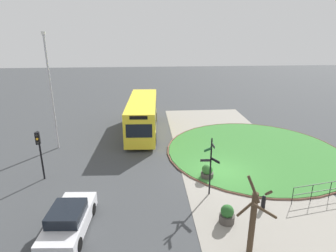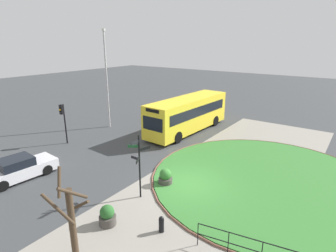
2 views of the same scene
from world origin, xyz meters
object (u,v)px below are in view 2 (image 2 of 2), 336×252
at_px(lamppost_tall, 107,77).
at_px(street_tree_bare, 71,218).
at_px(car_far_lane, 19,169).
at_px(planter_kerbside, 165,177).
at_px(bollard_foreground, 161,224).
at_px(traffic_light_near, 63,115).
at_px(bus_yellow, 188,114).
at_px(planter_near_signpost, 107,216).
at_px(signpost_directional, 139,161).

bearing_deg(lamppost_tall, street_tree_bare, -137.22).
height_order(car_far_lane, street_tree_bare, street_tree_bare).
bearing_deg(street_tree_bare, lamppost_tall, 42.78).
xyz_separation_m(lamppost_tall, planter_kerbside, (-6.03, -11.28, -4.46)).
xyz_separation_m(bollard_foreground, car_far_lane, (-1.12, 10.11, 0.24)).
height_order(car_far_lane, lamppost_tall, lamppost_tall).
bearing_deg(street_tree_bare, car_far_lane, 76.06).
xyz_separation_m(bollard_foreground, traffic_light_near, (4.17, 13.06, 2.04)).
distance_m(bus_yellow, planter_near_signpost, 14.65).
distance_m(traffic_light_near, planter_near_signpost, 12.10).
bearing_deg(bollard_foreground, signpost_directional, 59.09).
height_order(bus_yellow, planter_near_signpost, bus_yellow).
xyz_separation_m(signpost_directional, lamppost_tall, (7.98, 10.99, 2.78)).
distance_m(bus_yellow, car_far_lane, 14.49).
xyz_separation_m(car_far_lane, lamppost_tall, (10.70, 3.54, 4.26)).
height_order(traffic_light_near, planter_near_signpost, traffic_light_near).
xyz_separation_m(bus_yellow, planter_near_signpost, (-13.95, -4.32, -1.24)).
bearing_deg(bus_yellow, street_tree_bare, 19.34).
relative_size(bollard_foreground, planter_kerbside, 0.80).
bearing_deg(car_far_lane, bollard_foreground, -79.86).
height_order(signpost_directional, lamppost_tall, lamppost_tall).
xyz_separation_m(bollard_foreground, bus_yellow, (12.91, 6.64, 1.29)).
relative_size(bus_yellow, traffic_light_near, 3.00).
height_order(bollard_foreground, planter_near_signpost, planter_near_signpost).
xyz_separation_m(signpost_directional, traffic_light_near, (2.58, 10.39, 0.32)).
xyz_separation_m(traffic_light_near, street_tree_bare, (-7.34, -11.20, -0.64)).
relative_size(lamppost_tall, planter_near_signpost, 9.20).
distance_m(lamppost_tall, planter_kerbside, 13.54).
relative_size(bus_yellow, car_far_lane, 2.29).
height_order(bus_yellow, traffic_light_near, traffic_light_near).
bearing_deg(traffic_light_near, planter_kerbside, 77.61).
distance_m(bollard_foreground, traffic_light_near, 13.86).
height_order(bollard_foreground, lamppost_tall, lamppost_tall).
bearing_deg(planter_kerbside, bollard_foreground, -146.19).
distance_m(planter_near_signpost, planter_kerbside, 4.59).
relative_size(bollard_foreground, street_tree_bare, 0.21).
relative_size(bus_yellow, planter_kerbside, 10.04).
relative_size(bus_yellow, street_tree_bare, 2.61).
bearing_deg(planter_near_signpost, lamppost_tall, 46.85).
xyz_separation_m(bus_yellow, lamppost_tall, (-3.33, 7.01, 3.20)).
bearing_deg(car_far_lane, traffic_light_near, 32.92).
relative_size(traffic_light_near, planter_near_signpost, 3.32).
relative_size(signpost_directional, bus_yellow, 0.36).
bearing_deg(car_far_lane, street_tree_bare, -100.11).
relative_size(planter_near_signpost, planter_kerbside, 1.01).
distance_m(signpost_directional, street_tree_bare, 4.84).
bearing_deg(planter_kerbside, signpost_directional, 171.55).
distance_m(signpost_directional, lamppost_tall, 13.86).
relative_size(signpost_directional, traffic_light_near, 1.08).
bearing_deg(traffic_light_near, street_tree_bare, 47.74).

